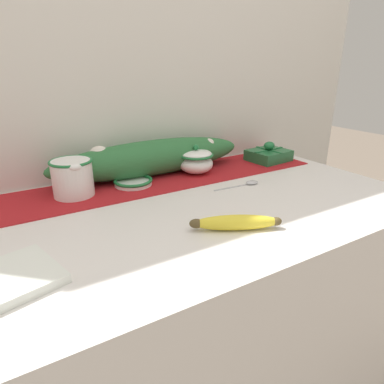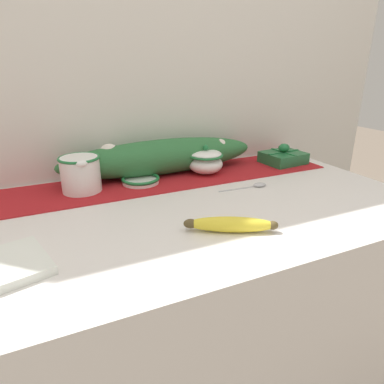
{
  "view_description": "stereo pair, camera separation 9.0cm",
  "coord_description": "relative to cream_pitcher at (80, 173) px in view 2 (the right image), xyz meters",
  "views": [
    {
      "loc": [
        -0.47,
        -0.75,
        1.3
      ],
      "look_at": [
        -0.04,
        -0.03,
        0.98
      ],
      "focal_mm": 32.0,
      "sensor_mm": 36.0,
      "label": 1
    },
    {
      "loc": [
        -0.39,
        -0.79,
        1.3
      ],
      "look_at": [
        -0.04,
        -0.03,
        0.98
      ],
      "focal_mm": 32.0,
      "sensor_mm": 36.0,
      "label": 2
    }
  ],
  "objects": [
    {
      "name": "countertop",
      "position": [
        0.28,
        -0.23,
        -0.53
      ],
      "size": [
        1.25,
        0.73,
        0.93
      ],
      "primitive_type": "cube",
      "color": "silver",
      "rests_on": "ground_plane"
    },
    {
      "name": "back_wall",
      "position": [
        0.28,
        0.15,
        0.21
      ],
      "size": [
        2.05,
        0.04,
        2.4
      ],
      "primitive_type": "cube",
      "color": "silver",
      "rests_on": "ground_plane"
    },
    {
      "name": "table_runner",
      "position": [
        0.28,
        -0.0,
        -0.06
      ],
      "size": [
        1.15,
        0.24,
        0.0
      ],
      "primitive_type": "cube",
      "color": "#A8191E",
      "rests_on": "countertop"
    },
    {
      "name": "cream_pitcher",
      "position": [
        0.0,
        0.0,
        0.0
      ],
      "size": [
        0.12,
        0.14,
        0.11
      ],
      "color": "white",
      "rests_on": "countertop"
    },
    {
      "name": "sugar_bowl",
      "position": [
        0.42,
        -0.0,
        -0.01
      ],
      "size": [
        0.12,
        0.12,
        0.1
      ],
      "color": "white",
      "rests_on": "countertop"
    },
    {
      "name": "small_dish",
      "position": [
        0.18,
        -0.01,
        -0.05
      ],
      "size": [
        0.12,
        0.12,
        0.02
      ],
      "color": "white",
      "rests_on": "countertop"
    },
    {
      "name": "banana",
      "position": [
        0.27,
        -0.42,
        -0.04
      ],
      "size": [
        0.2,
        0.13,
        0.04
      ],
      "rotation": [
        0.0,
        0.0,
        -0.48
      ],
      "color": "yellow",
      "rests_on": "countertop"
    },
    {
      "name": "spoon",
      "position": [
        0.51,
        -0.19,
        -0.06
      ],
      "size": [
        0.17,
        0.03,
        0.01
      ],
      "rotation": [
        0.0,
        0.0,
        -0.06
      ],
      "color": "#B7B7BC",
      "rests_on": "countertop"
    },
    {
      "name": "napkin_stack",
      "position": [
        -0.2,
        -0.37,
        -0.05
      ],
      "size": [
        0.18,
        0.18,
        0.02
      ],
      "primitive_type": "cube",
      "rotation": [
        0.0,
        0.0,
        0.25
      ],
      "color": "white",
      "rests_on": "countertop"
    },
    {
      "name": "gift_box",
      "position": [
        0.75,
        -0.01,
        -0.03
      ],
      "size": [
        0.16,
        0.14,
        0.08
      ],
      "rotation": [
        0.0,
        0.0,
        0.09
      ],
      "color": "#236638",
      "rests_on": "countertop"
    },
    {
      "name": "poinsettia_garland",
      "position": [
        0.28,
        0.06,
        0.0
      ],
      "size": [
        0.7,
        0.13,
        0.12
      ],
      "color": "#2D6B38",
      "rests_on": "countertop"
    }
  ]
}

